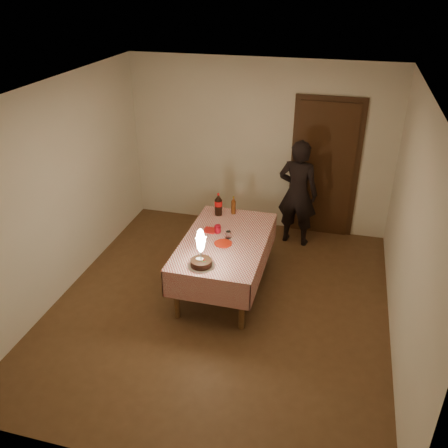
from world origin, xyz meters
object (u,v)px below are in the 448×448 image
Objects in this scene: birthday_cake at (201,256)px; red_cup at (218,229)px; amber_bottle_left at (233,206)px; photographer at (298,193)px; cola_bottle at (218,204)px; clear_cup at (228,235)px; red_plate at (223,243)px; dining_table at (225,246)px.

birthday_cake is 4.73× the size of red_cup.
red_cup is (-0.03, 0.79, -0.08)m from birthday_cake.
photographer is (0.79, 0.69, -0.02)m from amber_bottle_left.
amber_bottle_left is 1.05m from photographer.
cola_bottle reaches higher than red_cup.
photographer is at bearing 55.91° from red_cup.
amber_bottle_left is at bearing -138.89° from photographer.
cola_bottle is (-0.29, 0.59, 0.11)m from clear_cup.
photographer reaches higher than birthday_cake.
birthday_cake reaches higher than red_cup.
red_cup is 0.39× the size of amber_bottle_left.
amber_bottle_left is (0.04, 1.37, -0.02)m from birthday_cake.
red_cup is 0.19m from clear_cup.
red_plate is 0.84m from amber_bottle_left.
clear_cup is at bearing -31.09° from red_cup.
birthday_cake is 2.15× the size of red_plate.
clear_cup is at bearing -63.67° from cola_bottle.
cola_bottle is 0.20× the size of photographer.
clear_cup is 0.28× the size of cola_bottle.
photographer is at bearing 38.45° from cola_bottle.
clear_cup reaches higher than red_plate.
birthday_cake is at bearing -99.57° from dining_table.
dining_table is 7.82× the size of red_plate.
birthday_cake is 5.26× the size of clear_cup.
amber_bottle_left reaches higher than red_cup.
cola_bottle is 1.25× the size of amber_bottle_left.
birthday_cake is 1.49× the size of cola_bottle.
birthday_cake is 0.56m from red_plate.
birthday_cake is at bearing -88.09° from red_cup.
clear_cup is 0.68m from amber_bottle_left.
photographer is at bearing 63.00° from dining_table.
red_plate is at bearing -84.86° from amber_bottle_left.
dining_table is at bearing -121.85° from clear_cup.
dining_table is 6.75× the size of amber_bottle_left.
birthday_cake is 0.80m from red_cup.
red_plate is at bearing -100.06° from clear_cup.
red_cup is at bearing 148.91° from clear_cup.
birthday_cake is at bearing -91.56° from amber_bottle_left.
amber_bottle_left is at bearing 98.62° from clear_cup.
clear_cup is at bearing 78.65° from birthday_cake.
red_plate is 0.14× the size of photographer.
photographer is (0.85, 1.26, 0.05)m from red_cup.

